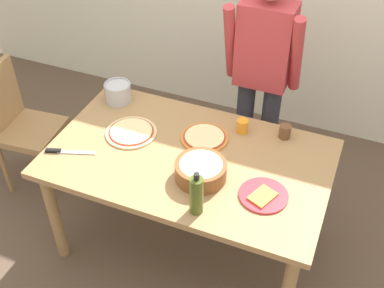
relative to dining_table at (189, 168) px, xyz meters
name	(u,v)px	position (x,y,z in m)	size (l,w,h in m)	color
ground	(189,240)	(0.00, 0.00, -0.67)	(8.00, 8.00, 0.00)	brown
dining_table	(189,168)	(0.00, 0.00, 0.00)	(1.60, 0.96, 0.76)	#A37A4C
person_cook	(262,71)	(0.20, 0.76, 0.27)	(0.49, 0.25, 1.62)	#2D2D38
chair_wooden_left	(20,122)	(-1.32, 0.11, -0.13)	(0.44, 0.44, 0.95)	#A37A4C
pizza_raw_on_board	(131,132)	(-0.40, 0.06, 0.10)	(0.31, 0.31, 0.02)	beige
pizza_cooked_on_tray	(204,137)	(0.03, 0.18, 0.10)	(0.29, 0.29, 0.02)	#C67A33
plate_with_slice	(263,196)	(0.48, -0.15, 0.10)	(0.26, 0.26, 0.02)	red
popcorn_bowl	(201,169)	(0.13, -0.14, 0.15)	(0.28, 0.28, 0.11)	brown
olive_oil_bottle	(196,195)	(0.20, -0.37, 0.20)	(0.07, 0.07, 0.26)	#47561E
steel_pot	(118,92)	(-0.64, 0.33, 0.16)	(0.17, 0.17, 0.13)	#B7B7BC
cup_orange	(242,126)	(0.21, 0.33, 0.13)	(0.07, 0.07, 0.09)	orange
cup_small_brown	(285,131)	(0.46, 0.37, 0.13)	(0.07, 0.07, 0.09)	brown
chef_knife	(64,151)	(-0.67, -0.24, 0.10)	(0.28, 0.12, 0.02)	silver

